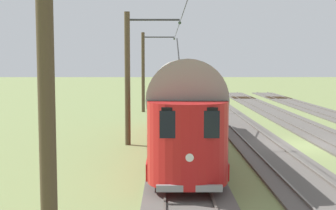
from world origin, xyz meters
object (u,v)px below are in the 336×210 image
(catenary_pole_mid_far, at_px, (52,104))
(catenary_pole_foreground, at_px, (144,70))
(vintage_streetcar, at_px, (180,103))
(catenary_pole_mid_near, at_px, (129,76))

(catenary_pole_mid_far, bearing_deg, catenary_pole_foreground, -90.00)
(vintage_streetcar, xyz_separation_m, catenary_pole_foreground, (2.55, -17.05, 1.25))
(catenary_pole_mid_near, bearing_deg, catenary_pole_mid_far, 90.00)
(catenary_pole_foreground, height_order, catenary_pole_mid_far, same)
(catenary_pole_foreground, xyz_separation_m, catenary_pole_mid_far, (0.00, 31.60, 0.00))
(catenary_pole_foreground, height_order, catenary_pole_mid_near, same)
(catenary_pole_mid_near, relative_size, catenary_pole_mid_far, 1.00)
(catenary_pole_foreground, bearing_deg, catenary_pole_mid_near, 90.00)
(vintage_streetcar, bearing_deg, catenary_pole_mid_near, -26.03)
(catenary_pole_mid_near, distance_m, catenary_pole_mid_far, 15.80)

